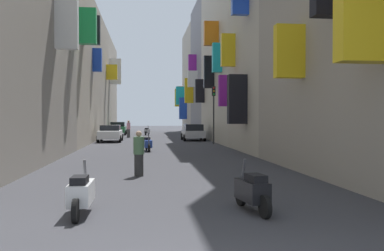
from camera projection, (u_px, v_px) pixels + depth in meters
name	position (u px, v px, depth m)	size (l,w,h in m)	color
ground_plane	(154.00, 143.00, 34.08)	(140.00, 140.00, 0.00)	#38383D
building_left_mid_c	(77.00, 80.00, 44.18)	(7.36, 37.60, 12.09)	#9E9384
building_right_mid_a	(289.00, 17.00, 25.28)	(7.08, 7.82, 16.39)	#BCB29E
building_right_mid_b	(246.00, 37.00, 36.01)	(7.14, 13.82, 18.17)	#BCB29E
building_right_mid_c	(221.00, 70.00, 47.90)	(7.07, 10.05, 15.08)	gray
building_right_far	(207.00, 82.00, 58.78)	(7.31, 11.82, 14.31)	#B2A899
parked_car_white	(110.00, 133.00, 35.72)	(2.00, 4.40, 1.42)	white
parked_car_green	(118.00, 128.00, 49.59)	(2.02, 4.01, 1.54)	#236638
parked_car_silver	(193.00, 132.00, 37.46)	(1.97, 3.92, 1.47)	#B7B7BC
scooter_black	(252.00, 191.00, 9.09)	(0.60, 1.78, 1.13)	black
scooter_white	(81.00, 193.00, 8.83)	(0.44, 1.94, 1.13)	silver
scooter_blue	(148.00, 144.00, 25.49)	(0.56, 1.88, 1.13)	#2D4CAD
scooter_silver	(147.00, 131.00, 48.88)	(0.71, 1.76, 1.13)	#ADADB2
pedestrian_crossing	(129.00, 129.00, 42.83)	(0.46, 0.46, 1.79)	#3C3C3C
pedestrian_near_left	(139.00, 154.00, 14.64)	(0.45, 0.45, 1.60)	#2D2D2D
traffic_light_near_corner	(214.00, 105.00, 32.55)	(0.26, 0.34, 4.52)	#2D2D2D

